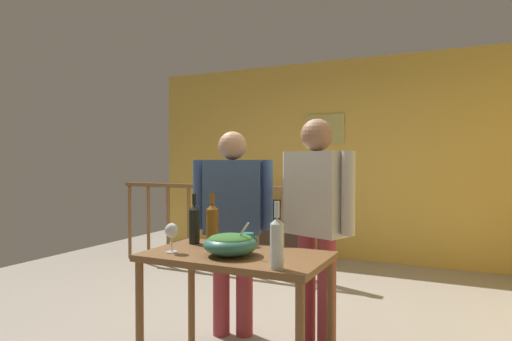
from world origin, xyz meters
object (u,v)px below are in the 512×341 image
Objects in this scene: tv_console at (273,241)px; wine_bottle_dark at (194,223)px; wine_glass at (172,232)px; wine_bottle_clear at (277,242)px; serving_table at (236,269)px; wine_bottle_amber at (212,225)px; framed_picture at (326,129)px; salad_bowl at (230,243)px; person_standing_right at (317,213)px; person_standing_left at (233,215)px; flat_screen_tv at (272,210)px; mug_teal at (247,240)px; stair_railing at (237,219)px.

wine_bottle_dark reaches higher than tv_console.
wine_glass is 0.51× the size of wine_bottle_clear.
wine_bottle_amber is at bearing 157.02° from serving_table.
wine_bottle_dark is (-0.41, 0.15, 0.24)m from serving_table.
framed_picture reaches higher than salad_bowl.
wine_bottle_amber is 0.74m from person_standing_right.
wine_glass is at bearing -157.85° from serving_table.
person_standing_left is (-0.33, 0.64, 0.08)m from salad_bowl.
person_standing_right is (1.48, -2.61, 0.32)m from flat_screen_tv.
framed_picture is at bearing 97.63° from serving_table.
wine_bottle_clear is at bearing -49.15° from mug_teal.
wine_bottle_dark is (0.06, -3.35, -0.86)m from framed_picture.
wine_glass is at bearing -77.13° from tv_console.
framed_picture is 0.20× the size of stair_railing.
wine_bottle_amber is 0.49m from person_standing_left.
person_standing_right reaches higher than person_standing_left.
mug_teal is at bearing 64.00° from person_standing_right.
mug_teal is at bearing 130.85° from wine_bottle_clear.
wine_bottle_dark is 0.21× the size of person_standing_right.
person_standing_left is (0.81, -2.64, 0.72)m from tv_console.
salad_bowl is 0.20× the size of person_standing_right.
mug_teal is (-0.03, 0.23, 0.14)m from serving_table.
wine_bottle_clear is at bearing -33.64° from serving_table.
salad_bowl is at bearing -70.82° from tv_console.
serving_table is at bearing -22.98° from wine_bottle_amber.
wine_bottle_dark is 0.43m from person_standing_left.
person_standing_right is at bearing 62.44° from salad_bowl.
person_standing_right reaches higher than mug_teal.
person_standing_left is (-0.71, 0.83, 0.01)m from wine_bottle_clear.
framed_picture is at bearing 58.78° from stair_railing.
salad_bowl is (0.47, -3.57, -0.93)m from framed_picture.
flat_screen_tv is at bearing 106.49° from wine_bottle_amber.
tv_console is 2.50× the size of wine_bottle_clear.
wine_glass reaches higher than tv_console.
wine_bottle_amber is (0.24, -3.41, -0.85)m from framed_picture.
wine_bottle_dark reaches higher than salad_bowl.
person_standing_left is at bearing -73.00° from tv_console.
serving_table is at bearing 89.70° from salad_bowl.
wine_bottle_clear is at bearing -77.26° from framed_picture.
wine_bottle_clear is (0.85, -3.76, -0.86)m from framed_picture.
person_standing_left reaches higher than mug_teal.
serving_table is at bearing 99.48° from person_standing_left.
wine_glass is at bearing -71.07° from stair_railing.
flat_screen_tv is at bearing -154.51° from framed_picture.
wine_bottle_clear reaches higher than wine_bottle_amber.
wine_bottle_dark is at bearing 159.64° from serving_table.
wine_bottle_amber is at bearing -146.37° from mug_teal.
wine_bottle_dark is at bearing -76.35° from flat_screen_tv.
flat_screen_tv is (-0.67, -0.32, -1.13)m from framed_picture.
salad_bowl reaches higher than wine_glass.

